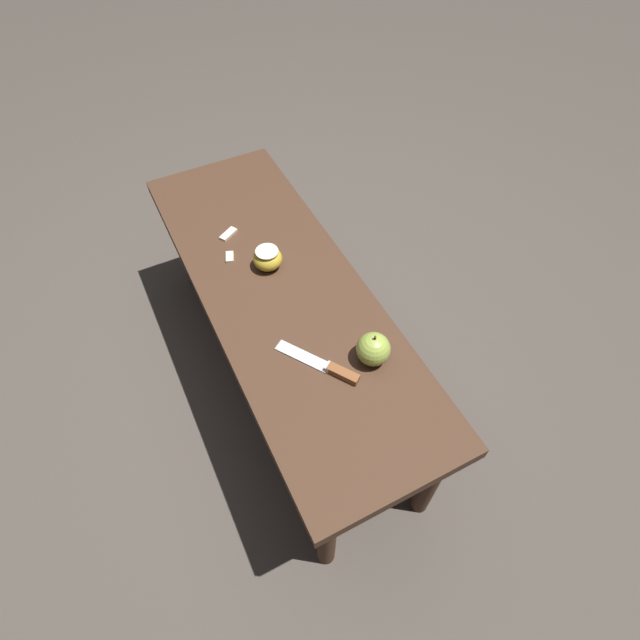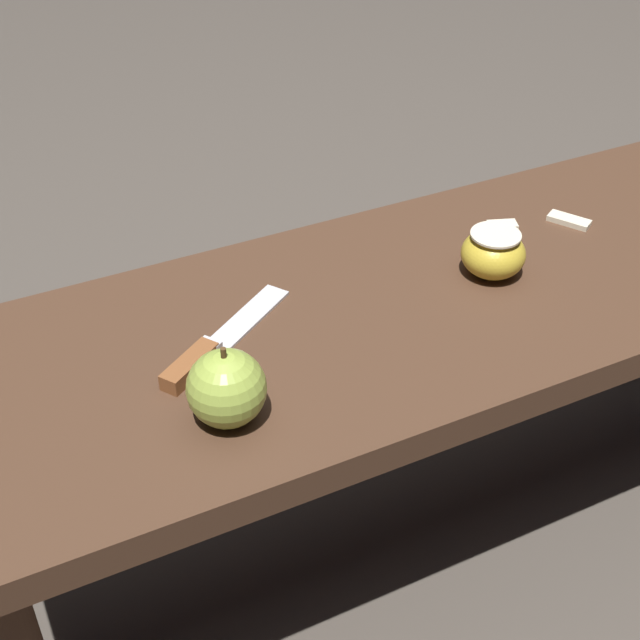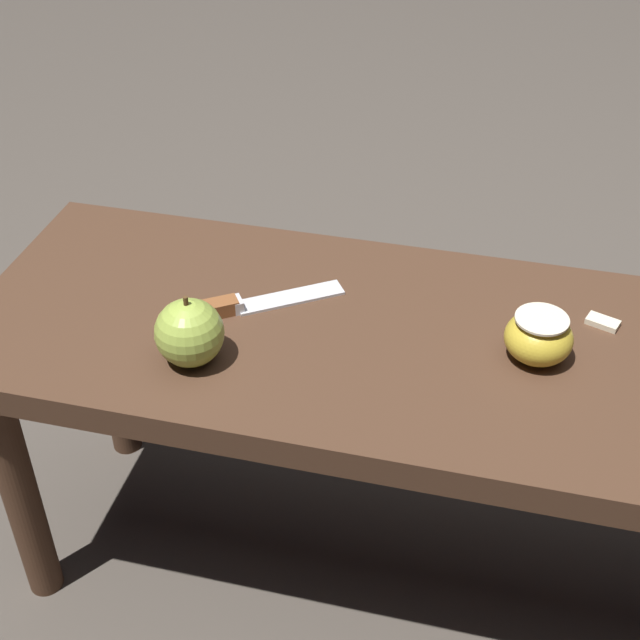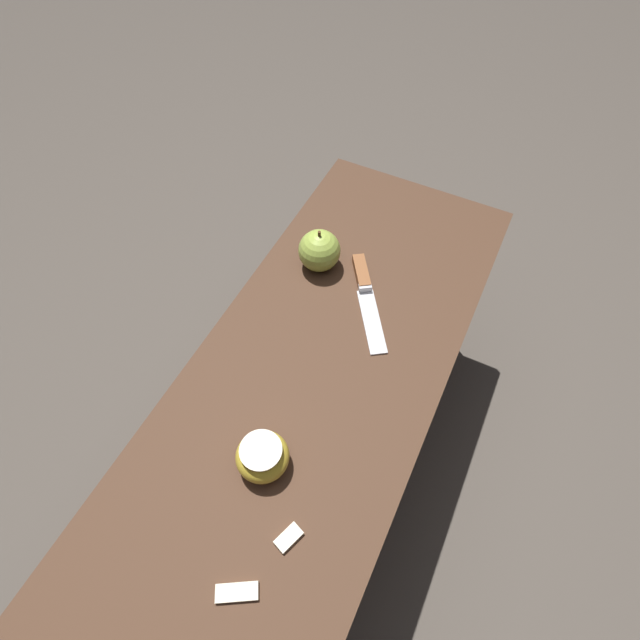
# 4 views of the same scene
# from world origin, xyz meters

# --- Properties ---
(ground_plane) EXTENTS (8.00, 8.00, 0.00)m
(ground_plane) POSITION_xyz_m (0.00, 0.00, 0.00)
(ground_plane) COLOR #4C443D
(wooden_bench) EXTENTS (1.27, 0.43, 0.47)m
(wooden_bench) POSITION_xyz_m (0.00, 0.00, 0.41)
(wooden_bench) COLOR #472D1E
(wooden_bench) RESTS_ON ground_plane
(knife) EXTENTS (0.20, 0.15, 0.02)m
(knife) POSITION_xyz_m (-0.29, 0.00, 0.47)
(knife) COLOR silver
(knife) RESTS_ON wooden_bench
(apple_whole) EXTENTS (0.08, 0.08, 0.10)m
(apple_whole) POSITION_xyz_m (-0.31, -0.11, 0.51)
(apple_whole) COLOR #9EB747
(apple_whole) RESTS_ON wooden_bench
(apple_cut) EXTENTS (0.08, 0.08, 0.06)m
(apple_cut) POSITION_xyz_m (0.10, 0.00, 0.50)
(apple_cut) COLOR gold
(apple_cut) RESTS_ON wooden_bench
(apple_slice_near_knife) EXTENTS (0.05, 0.03, 0.01)m
(apple_slice_near_knife) POSITION_xyz_m (0.18, 0.09, 0.47)
(apple_slice_near_knife) COLOR beige
(apple_slice_near_knife) RESTS_ON wooden_bench
(apple_slice_center) EXTENTS (0.05, 0.06, 0.01)m
(apple_slice_center) POSITION_xyz_m (0.27, 0.06, 0.47)
(apple_slice_center) COLOR beige
(apple_slice_center) RESTS_ON wooden_bench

